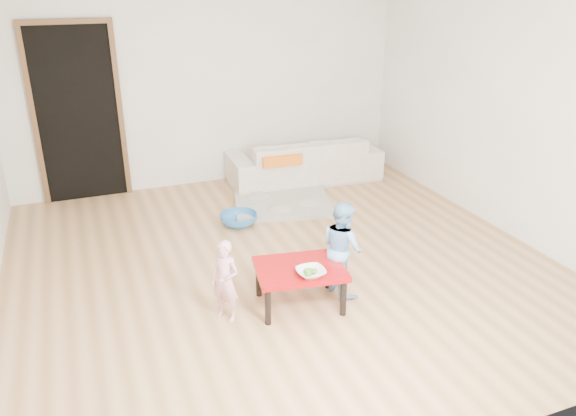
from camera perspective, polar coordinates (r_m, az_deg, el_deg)
floor at (r=5.42m, az=-0.78°, el=-5.57°), size 5.00×5.00×0.01m
back_wall at (r=7.28m, az=-7.99°, el=12.51°), size 5.00×0.02×2.60m
right_wall at (r=6.24m, az=21.47°, el=9.46°), size 0.02×5.00×2.60m
doorway at (r=7.12m, az=-20.55°, el=8.79°), size 1.02×0.08×2.11m
sofa at (r=7.45m, az=1.64°, el=4.93°), size 2.02×0.86×0.58m
cushion at (r=7.05m, az=-1.05°, el=5.25°), size 0.52×0.47×0.13m
red_table at (r=4.69m, az=1.21°, el=-7.93°), size 0.80×0.65×0.36m
bowl at (r=4.47m, az=2.34°, el=-6.56°), size 0.23×0.23×0.06m
broccoli at (r=4.47m, az=2.34°, el=-6.56°), size 0.12×0.12×0.06m
child_pink at (r=4.47m, az=-6.38°, el=-7.40°), size 0.28×0.30×0.68m
child_blue at (r=4.80m, az=5.52°, el=-4.04°), size 0.37×0.45×0.84m
basin at (r=6.20m, az=-5.03°, el=-1.17°), size 0.42×0.42×0.13m
blanket at (r=6.71m, az=-0.53°, el=0.50°), size 1.33×1.19×0.06m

